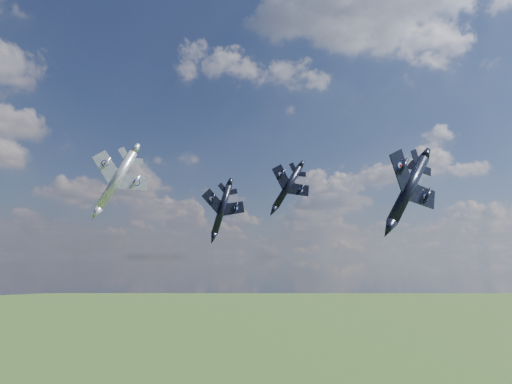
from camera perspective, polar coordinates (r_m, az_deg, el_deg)
jet_lead_navy at (r=96.45m, az=-3.93°, el=-1.97°), size 12.90×15.44×5.53m
jet_right_navy at (r=72.25m, az=17.02°, el=0.30°), size 12.60×17.20×9.85m
jet_high_navy at (r=105.94m, az=3.63°, el=0.58°), size 14.25×16.93×8.16m
jet_left_silver at (r=78.81m, az=-15.64°, el=1.36°), size 13.22×15.90×7.24m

